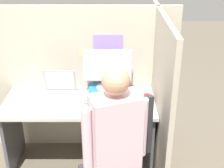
{
  "coord_description": "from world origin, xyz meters",
  "views": [
    {
      "loc": [
        0.3,
        -2.22,
        2.12
      ],
      "look_at": [
        0.29,
        0.16,
        0.97
      ],
      "focal_mm": 50.0,
      "sensor_mm": 36.0,
      "label": 1
    }
  ],
  "objects_px": {
    "laptop": "(61,92)",
    "person": "(114,147)",
    "paper_box": "(109,90)",
    "monitor": "(109,69)",
    "carrot_toy": "(98,109)",
    "stapler": "(149,100)",
    "office_chair": "(121,164)"
  },
  "relations": [
    {
      "from": "laptop",
      "to": "person",
      "type": "distance_m",
      "value": 1.0
    },
    {
      "from": "paper_box",
      "to": "monitor",
      "type": "bearing_deg",
      "value": 90.0
    },
    {
      "from": "paper_box",
      "to": "carrot_toy",
      "type": "relative_size",
      "value": 2.31
    },
    {
      "from": "monitor",
      "to": "laptop",
      "type": "xyz_separation_m",
      "value": [
        -0.45,
        -0.07,
        -0.21
      ]
    },
    {
      "from": "stapler",
      "to": "office_chair",
      "type": "relative_size",
      "value": 0.15
    },
    {
      "from": "paper_box",
      "to": "laptop",
      "type": "xyz_separation_m",
      "value": [
        -0.45,
        -0.07,
        0.02
      ]
    },
    {
      "from": "paper_box",
      "to": "carrot_toy",
      "type": "distance_m",
      "value": 0.36
    },
    {
      "from": "carrot_toy",
      "to": "paper_box",
      "type": "bearing_deg",
      "value": 75.88
    },
    {
      "from": "office_chair",
      "to": "person",
      "type": "height_order",
      "value": "person"
    },
    {
      "from": "monitor",
      "to": "stapler",
      "type": "distance_m",
      "value": 0.47
    },
    {
      "from": "monitor",
      "to": "person",
      "type": "distance_m",
      "value": 0.96
    },
    {
      "from": "monitor",
      "to": "office_chair",
      "type": "xyz_separation_m",
      "value": [
        0.1,
        -0.8,
        -0.46
      ]
    },
    {
      "from": "monitor",
      "to": "laptop",
      "type": "height_order",
      "value": "monitor"
    },
    {
      "from": "monitor",
      "to": "stapler",
      "type": "relative_size",
      "value": 3.09
    },
    {
      "from": "carrot_toy",
      "to": "office_chair",
      "type": "relative_size",
      "value": 0.16
    },
    {
      "from": "office_chair",
      "to": "carrot_toy",
      "type": "bearing_deg",
      "value": 113.42
    },
    {
      "from": "paper_box",
      "to": "stapler",
      "type": "bearing_deg",
      "value": -27.21
    },
    {
      "from": "stapler",
      "to": "laptop",
      "type": "bearing_deg",
      "value": 171.6
    },
    {
      "from": "laptop",
      "to": "carrot_toy",
      "type": "xyz_separation_m",
      "value": [
        0.36,
        -0.28,
        -0.03
      ]
    },
    {
      "from": "monitor",
      "to": "laptop",
      "type": "relative_size",
      "value": 1.52
    },
    {
      "from": "monitor",
      "to": "carrot_toy",
      "type": "height_order",
      "value": "monitor"
    },
    {
      "from": "laptop",
      "to": "monitor",
      "type": "bearing_deg",
      "value": 8.97
    },
    {
      "from": "carrot_toy",
      "to": "monitor",
      "type": "bearing_deg",
      "value": 75.98
    },
    {
      "from": "paper_box",
      "to": "carrot_toy",
      "type": "bearing_deg",
      "value": -104.12
    },
    {
      "from": "monitor",
      "to": "office_chair",
      "type": "relative_size",
      "value": 0.46
    },
    {
      "from": "paper_box",
      "to": "laptop",
      "type": "bearing_deg",
      "value": -171.36
    },
    {
      "from": "office_chair",
      "to": "monitor",
      "type": "bearing_deg",
      "value": 97.3
    },
    {
      "from": "monitor",
      "to": "person",
      "type": "height_order",
      "value": "person"
    },
    {
      "from": "office_chair",
      "to": "laptop",
      "type": "bearing_deg",
      "value": 127.37
    },
    {
      "from": "carrot_toy",
      "to": "person",
      "type": "distance_m",
      "value": 0.6
    },
    {
      "from": "laptop",
      "to": "person",
      "type": "relative_size",
      "value": 0.22
    },
    {
      "from": "stapler",
      "to": "person",
      "type": "xyz_separation_m",
      "value": [
        -0.32,
        -0.75,
        0.04
      ]
    }
  ]
}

